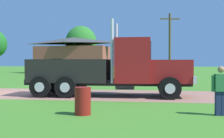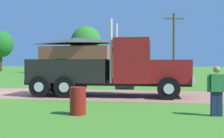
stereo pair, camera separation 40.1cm
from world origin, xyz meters
name	(u,v)px [view 2 (the right image)]	position (x,y,z in m)	size (l,w,h in m)	color
ground_plane	(15,93)	(0.00, 0.00, 0.00)	(200.00, 200.00, 0.00)	#437F26
dirt_track	(15,93)	(0.00, 0.00, 0.00)	(120.00, 5.17, 0.01)	#9E6C5A
truck_foreground_white	(110,70)	(5.50, -0.56, 1.30)	(8.36, 2.74, 3.76)	black
visitor_by_barrel	(217,90)	(9.81, -5.36, 0.84)	(0.59, 0.29, 1.58)	#33723F
steel_barrel	(78,101)	(5.42, -5.88, 0.45)	(0.53, 0.53, 0.90)	maroon
shed_building	(78,56)	(-4.97, 28.54, 2.67)	(11.69, 5.96, 5.55)	#964939
utility_pole_near	(174,43)	(9.30, 17.57, 3.78)	(2.16, 0.70, 7.07)	brown
tree_left	(1,44)	(-21.78, 34.96, 5.08)	(4.53, 4.53, 7.60)	#513823
tree_mid	(86,43)	(-4.56, 32.16, 4.86)	(5.24, 5.24, 7.75)	#513823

